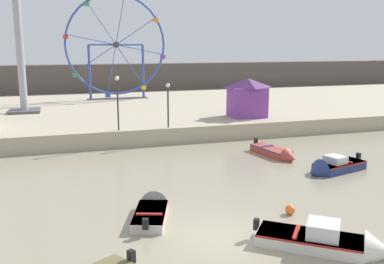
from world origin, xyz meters
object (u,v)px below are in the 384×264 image
drop_tower_steel_tower (18,24)px  promenade_lamp_far (118,95)px  motorboat_white_red_stripe (334,242)px  promenade_lamp_near (168,98)px  mooring_buoy_orange (290,210)px  motorboat_faded_red (277,153)px  carnival_booth_purple_stall (247,97)px  ferris_wheel_blue_frame (116,47)px  motorboat_navy_blue (331,167)px  motorboat_pale_grey (152,209)px

drop_tower_steel_tower → promenade_lamp_far: 14.59m
motorboat_white_red_stripe → drop_tower_steel_tower: size_ratio=0.30×
promenade_lamp_near → mooring_buoy_orange: size_ratio=7.69×
motorboat_white_red_stripe → motorboat_faded_red: size_ratio=1.09×
motorboat_white_red_stripe → promenade_lamp_near: size_ratio=1.41×
motorboat_white_red_stripe → carnival_booth_purple_stall: carnival_booth_purple_stall is taller
motorboat_faded_red → promenade_lamp_near: bearing=-146.7°
ferris_wheel_blue_frame → mooring_buoy_orange: size_ratio=27.19×
motorboat_navy_blue → drop_tower_steel_tower: (-18.43, 21.81, 9.00)m
motorboat_pale_grey → mooring_buoy_orange: bearing=-89.0°
drop_tower_steel_tower → promenade_lamp_near: bearing=-46.1°
mooring_buoy_orange → carnival_booth_purple_stall: bearing=71.4°
motorboat_faded_red → mooring_buoy_orange: (-4.30, -9.22, -0.06)m
drop_tower_steel_tower → promenade_lamp_far: (7.24, -11.43, -5.47)m
promenade_lamp_near → mooring_buoy_orange: 15.81m
motorboat_white_red_stripe → mooring_buoy_orange: 3.57m
motorboat_faded_red → drop_tower_steel_tower: size_ratio=0.28×
motorboat_faded_red → motorboat_navy_blue: bearing=7.0°
drop_tower_steel_tower → mooring_buoy_orange: 31.08m
promenade_lamp_near → promenade_lamp_far: size_ratio=0.85×
motorboat_navy_blue → motorboat_pale_grey: 12.00m
promenade_lamp_far → motorboat_pale_grey: bearing=-91.7°
promenade_lamp_far → motorboat_navy_blue: bearing=-42.9°
ferris_wheel_blue_frame → mooring_buoy_orange: 35.33m
promenade_lamp_near → promenade_lamp_far: promenade_lamp_far is taller
motorboat_white_red_stripe → mooring_buoy_orange: (0.22, 3.56, -0.11)m
motorboat_navy_blue → motorboat_faded_red: 4.42m
carnival_booth_purple_stall → promenade_lamp_near: promenade_lamp_near is taller
motorboat_navy_blue → promenade_lamp_far: (-11.19, 10.39, 3.53)m
motorboat_white_red_stripe → motorboat_faded_red: motorboat_white_red_stripe is taller
motorboat_pale_grey → motorboat_navy_blue: bearing=-56.2°
motorboat_pale_grey → promenade_lamp_near: promenade_lamp_near is taller
motorboat_pale_grey → ferris_wheel_blue_frame: ferris_wheel_blue_frame is taller
motorboat_pale_grey → ferris_wheel_blue_frame: 33.49m
promenade_lamp_near → motorboat_navy_blue: bearing=-54.4°
promenade_lamp_near → mooring_buoy_orange: bearing=-83.6°
motorboat_faded_red → mooring_buoy_orange: motorboat_faded_red is taller
carnival_booth_purple_stall → motorboat_white_red_stripe: bearing=-103.3°
motorboat_white_red_stripe → ferris_wheel_blue_frame: 38.79m
motorboat_faded_red → carnival_booth_purple_stall: (1.84, 8.99, 2.74)m
motorboat_white_red_stripe → mooring_buoy_orange: size_ratio=10.81×
motorboat_pale_grey → ferris_wheel_blue_frame: size_ratio=0.33×
motorboat_navy_blue → promenade_lamp_far: size_ratio=1.12×
motorboat_pale_grey → promenade_lamp_far: (0.40, 13.52, 3.64)m
motorboat_navy_blue → mooring_buoy_orange: 7.58m
promenade_lamp_far → mooring_buoy_orange: bearing=-70.3°
motorboat_white_red_stripe → promenade_lamp_near: promenade_lamp_near is taller
motorboat_white_red_stripe → motorboat_navy_blue: bearing=93.8°
ferris_wheel_blue_frame → promenade_lamp_near: (1.26, -19.13, -3.75)m
motorboat_pale_grey → ferris_wheel_blue_frame: bearing=13.5°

